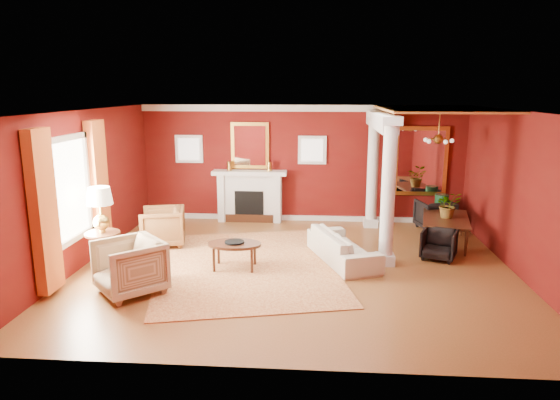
# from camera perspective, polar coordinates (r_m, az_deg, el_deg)

# --- Properties ---
(ground) EXTENTS (8.00, 8.00, 0.00)m
(ground) POSITION_cam_1_polar(r_m,az_deg,el_deg) (9.46, 1.77, -7.69)
(ground) COLOR brown
(ground) RESTS_ON ground
(room_shell) EXTENTS (8.04, 7.04, 2.92)m
(room_shell) POSITION_cam_1_polar(r_m,az_deg,el_deg) (8.97, 1.86, 4.50)
(room_shell) COLOR #56110C
(room_shell) RESTS_ON ground
(fireplace) EXTENTS (1.85, 0.42, 1.29)m
(fireplace) POSITION_cam_1_polar(r_m,az_deg,el_deg) (12.58, -3.46, 0.47)
(fireplace) COLOR silver
(fireplace) RESTS_ON ground
(overmantel_mirror) EXTENTS (0.95, 0.07, 1.15)m
(overmantel_mirror) POSITION_cam_1_polar(r_m,az_deg,el_deg) (12.51, -3.45, 6.23)
(overmantel_mirror) COLOR #EBBE45
(overmantel_mirror) RESTS_ON fireplace
(flank_window_left) EXTENTS (0.70, 0.07, 0.70)m
(flank_window_left) POSITION_cam_1_polar(r_m,az_deg,el_deg) (12.83, -10.35, 5.76)
(flank_window_left) COLOR silver
(flank_window_left) RESTS_ON room_shell
(flank_window_right) EXTENTS (0.70, 0.07, 0.70)m
(flank_window_right) POSITION_cam_1_polar(r_m,az_deg,el_deg) (12.42, 3.70, 5.72)
(flank_window_right) COLOR silver
(flank_window_right) RESTS_ON room_shell
(left_window) EXTENTS (0.21, 2.55, 2.60)m
(left_window) POSITION_cam_1_polar(r_m,az_deg,el_deg) (9.49, -22.55, 0.34)
(left_window) COLOR white
(left_window) RESTS_ON room_shell
(column_front) EXTENTS (0.36, 0.36, 2.80)m
(column_front) POSITION_cam_1_polar(r_m,az_deg,el_deg) (9.45, 12.27, 1.00)
(column_front) COLOR silver
(column_front) RESTS_ON ground
(column_back) EXTENTS (0.36, 0.36, 2.80)m
(column_back) POSITION_cam_1_polar(r_m,az_deg,el_deg) (12.09, 10.55, 3.56)
(column_back) COLOR silver
(column_back) RESTS_ON ground
(header_beam) EXTENTS (0.30, 3.20, 0.32)m
(header_beam) POSITION_cam_1_polar(r_m,az_deg,el_deg) (10.87, 11.42, 8.87)
(header_beam) COLOR silver
(header_beam) RESTS_ON column_front
(amber_ceiling) EXTENTS (2.30, 3.40, 0.04)m
(amber_ceiling) POSITION_cam_1_polar(r_m,az_deg,el_deg) (10.91, 17.66, 9.86)
(amber_ceiling) COLOR #CC853C
(amber_ceiling) RESTS_ON room_shell
(dining_mirror) EXTENTS (1.30, 0.07, 1.70)m
(dining_mirror) POSITION_cam_1_polar(r_m,az_deg,el_deg) (12.70, 15.76, 4.28)
(dining_mirror) COLOR #EBBE45
(dining_mirror) RESTS_ON room_shell
(chandelier) EXTENTS (0.60, 0.62, 0.75)m
(chandelier) POSITION_cam_1_polar(r_m,az_deg,el_deg) (11.01, 17.64, 6.63)
(chandelier) COLOR #AB8635
(chandelier) RESTS_ON room_shell
(crown_trim) EXTENTS (8.00, 0.08, 0.16)m
(crown_trim) POSITION_cam_1_polar(r_m,az_deg,el_deg) (12.35, 2.59, 10.44)
(crown_trim) COLOR silver
(crown_trim) RESTS_ON room_shell
(base_trim) EXTENTS (8.00, 0.08, 0.12)m
(base_trim) POSITION_cam_1_polar(r_m,az_deg,el_deg) (12.75, 2.46, -2.06)
(base_trim) COLOR silver
(base_trim) RESTS_ON ground
(rug) EXTENTS (4.14, 4.96, 0.02)m
(rug) POSITION_cam_1_polar(r_m,az_deg,el_deg) (9.54, -3.97, -7.49)
(rug) COLOR maroon
(rug) RESTS_ON ground
(sofa) EXTENTS (1.24, 2.08, 0.78)m
(sofa) POSITION_cam_1_polar(r_m,az_deg,el_deg) (9.75, 7.23, -4.74)
(sofa) COLOR beige
(sofa) RESTS_ON ground
(armchair_leopard) EXTENTS (0.99, 1.04, 0.90)m
(armchair_leopard) POSITION_cam_1_polar(r_m,az_deg,el_deg) (10.91, -13.27, -2.78)
(armchair_leopard) COLOR black
(armchair_leopard) RESTS_ON ground
(armchair_stripe) EXTENTS (1.31, 1.32, 0.99)m
(armchair_stripe) POSITION_cam_1_polar(r_m,az_deg,el_deg) (8.51, -16.83, -7.05)
(armchair_stripe) COLOR tan
(armchair_stripe) RESTS_ON ground
(coffee_table) EXTENTS (0.99, 0.99, 0.50)m
(coffee_table) POSITION_cam_1_polar(r_m,az_deg,el_deg) (9.28, -5.23, -5.18)
(coffee_table) COLOR #321A0E
(coffee_table) RESTS_ON ground
(coffee_book) EXTENTS (0.16, 0.07, 0.22)m
(coffee_book) POSITION_cam_1_polar(r_m,az_deg,el_deg) (9.26, -5.51, -4.21)
(coffee_book) COLOR #321A0E
(coffee_book) RESTS_ON coffee_table
(side_table) EXTENTS (0.63, 0.63, 1.57)m
(side_table) POSITION_cam_1_polar(r_m,az_deg,el_deg) (9.55, -19.79, -1.58)
(side_table) COLOR #321A0E
(side_table) RESTS_ON ground
(dining_table) EXTENTS (0.92, 1.76, 0.93)m
(dining_table) POSITION_cam_1_polar(r_m,az_deg,el_deg) (11.29, 18.55, -2.52)
(dining_table) COLOR #321A0E
(dining_table) RESTS_ON ground
(dining_chair_near) EXTENTS (0.81, 0.79, 0.65)m
(dining_chair_near) POSITION_cam_1_polar(r_m,az_deg,el_deg) (10.30, 17.70, -4.70)
(dining_chair_near) COLOR black
(dining_chair_near) RESTS_ON ground
(dining_chair_far) EXTENTS (0.91, 0.87, 0.78)m
(dining_chair_far) POSITION_cam_1_polar(r_m,az_deg,el_deg) (12.37, 17.29, -1.49)
(dining_chair_far) COLOR black
(dining_chair_far) RESTS_ON ground
(green_urn) EXTENTS (0.36, 0.36, 0.85)m
(green_urn) POSITION_cam_1_polar(r_m,az_deg,el_deg) (12.48, 17.88, -1.69)
(green_urn) COLOR #133E21
(green_urn) RESTS_ON ground
(potted_plant) EXTENTS (0.57, 0.62, 0.44)m
(potted_plant) POSITION_cam_1_polar(r_m,az_deg,el_deg) (11.13, 18.77, 0.89)
(potted_plant) COLOR #26591E
(potted_plant) RESTS_ON dining_table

